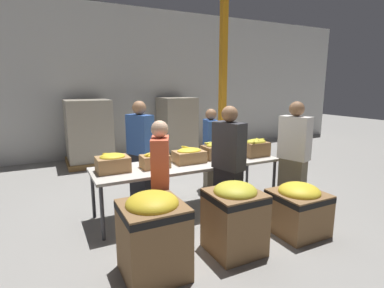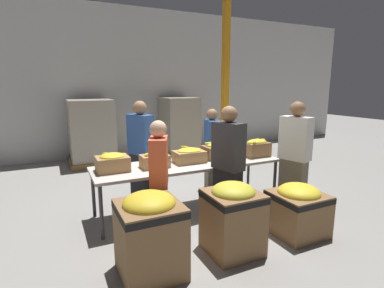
# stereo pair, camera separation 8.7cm
# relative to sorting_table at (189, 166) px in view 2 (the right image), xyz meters

# --- Properties ---
(ground_plane) EXTENTS (30.00, 30.00, 0.00)m
(ground_plane) POSITION_rel_sorting_table_xyz_m (0.00, 0.00, -0.72)
(ground_plane) COLOR gray
(wall_back) EXTENTS (16.00, 0.08, 4.00)m
(wall_back) POSITION_rel_sorting_table_xyz_m (0.00, 4.33, 1.28)
(wall_back) COLOR silver
(wall_back) RESTS_ON ground_plane
(sorting_table) EXTENTS (2.90, 0.85, 0.76)m
(sorting_table) POSITION_rel_sorting_table_xyz_m (0.00, 0.00, 0.00)
(sorting_table) COLOR beige
(sorting_table) RESTS_ON ground_plane
(banana_box_0) EXTENTS (0.44, 0.34, 0.26)m
(banana_box_0) POSITION_rel_sorting_table_xyz_m (-1.14, 0.05, 0.18)
(banana_box_0) COLOR #A37A4C
(banana_box_0) RESTS_ON sorting_table
(banana_box_1) EXTENTS (0.40, 0.27, 0.25)m
(banana_box_1) POSITION_rel_sorting_table_xyz_m (-0.56, -0.01, 0.16)
(banana_box_1) COLOR #A37A4C
(banana_box_1) RESTS_ON sorting_table
(banana_box_2) EXTENTS (0.47, 0.32, 0.25)m
(banana_box_2) POSITION_rel_sorting_table_xyz_m (0.01, 0.02, 0.16)
(banana_box_2) COLOR #A37A4C
(banana_box_2) RESTS_ON sorting_table
(banana_box_3) EXTENTS (0.46, 0.31, 0.28)m
(banana_box_3) POSITION_rel_sorting_table_xyz_m (0.55, 0.09, 0.18)
(banana_box_3) COLOR olive
(banana_box_3) RESTS_ON sorting_table
(banana_box_4) EXTENTS (0.42, 0.32, 0.30)m
(banana_box_4) POSITION_rel_sorting_table_xyz_m (1.20, -0.09, 0.20)
(banana_box_4) COLOR olive
(banana_box_4) RESTS_ON sorting_table
(volunteer_0) EXTENTS (0.31, 0.45, 1.52)m
(volunteer_0) POSITION_rel_sorting_table_xyz_m (0.77, 0.67, 0.04)
(volunteer_0) COLOR #6B604C
(volunteer_0) RESTS_ON ground_plane
(volunteer_1) EXTENTS (0.34, 0.49, 1.67)m
(volunteer_1) POSITION_rel_sorting_table_xyz_m (0.30, -0.63, 0.11)
(volunteer_1) COLOR black
(volunteer_1) RESTS_ON ground_plane
(volunteer_2) EXTENTS (0.35, 0.50, 1.70)m
(volunteer_2) POSITION_rel_sorting_table_xyz_m (1.49, -0.66, 0.13)
(volunteer_2) COLOR #6B604C
(volunteer_2) RESTS_ON ground_plane
(volunteer_3) EXTENTS (0.35, 0.46, 1.53)m
(volunteer_3) POSITION_rel_sorting_table_xyz_m (-0.73, -0.72, 0.04)
(volunteer_3) COLOR #6B604C
(volunteer_3) RESTS_ON ground_plane
(volunteer_4) EXTENTS (0.40, 0.51, 1.69)m
(volunteer_4) POSITION_rel_sorting_table_xyz_m (-0.54, 0.74, 0.12)
(volunteer_4) COLOR black
(volunteer_4) RESTS_ON ground_plane
(donation_bin_0) EXTENTS (0.63, 0.63, 0.89)m
(donation_bin_0) POSITION_rel_sorting_table_xyz_m (-1.05, -1.31, -0.25)
(donation_bin_0) COLOR olive
(donation_bin_0) RESTS_ON ground_plane
(donation_bin_1) EXTENTS (0.59, 0.59, 0.85)m
(donation_bin_1) POSITION_rel_sorting_table_xyz_m (-0.05, -1.31, -0.27)
(donation_bin_1) COLOR olive
(donation_bin_1) RESTS_ON ground_plane
(donation_bin_2) EXTENTS (0.64, 0.64, 0.68)m
(donation_bin_2) POSITION_rel_sorting_table_xyz_m (0.96, -1.31, -0.36)
(donation_bin_2) COLOR olive
(donation_bin_2) RESTS_ON ground_plane
(support_pillar) EXTENTS (0.15, 0.15, 4.00)m
(support_pillar) POSITION_rel_sorting_table_xyz_m (1.95, 2.16, 1.28)
(support_pillar) COLOR orange
(support_pillar) RESTS_ON ground_plane
(pallet_stack_0) EXTENTS (1.00, 1.00, 1.59)m
(pallet_stack_0) POSITION_rel_sorting_table_xyz_m (1.43, 3.71, 0.07)
(pallet_stack_0) COLOR olive
(pallet_stack_0) RESTS_ON ground_plane
(pallet_stack_1) EXTENTS (1.11, 1.11, 1.59)m
(pallet_stack_1) POSITION_rel_sorting_table_xyz_m (-0.98, 3.58, 0.07)
(pallet_stack_1) COLOR olive
(pallet_stack_1) RESTS_ON ground_plane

